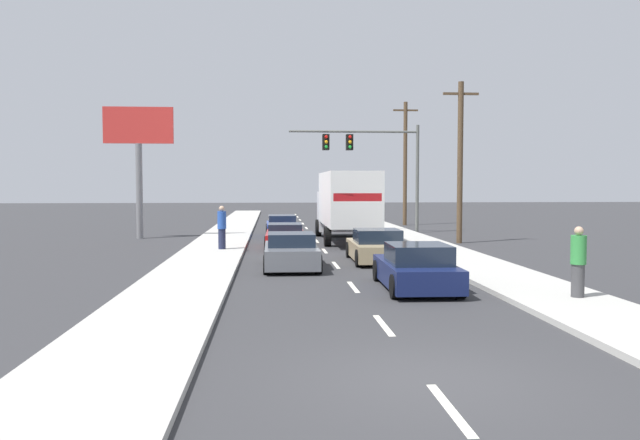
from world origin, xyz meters
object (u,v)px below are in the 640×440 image
at_px(roadside_billboard, 139,146).
at_px(car_navy, 416,269).
at_px(car_red, 285,236).
at_px(car_gray, 291,252).
at_px(utility_pole_far, 405,162).
at_px(pedestrian_near_corner, 578,262).
at_px(car_blue, 282,226).
at_px(utility_pole_mid, 460,160).
at_px(traffic_signal_mast, 364,151).
at_px(car_tan, 377,247).
at_px(box_truck, 346,202).
at_px(pedestrian_mid_block, 222,227).

bearing_deg(roadside_billboard, car_navy, -57.79).
distance_m(car_red, roadside_billboard, 10.52).
relative_size(car_gray, utility_pole_far, 0.46).
bearing_deg(pedestrian_near_corner, utility_pole_far, 86.20).
bearing_deg(car_blue, utility_pole_far, 46.10).
relative_size(car_navy, pedestrian_near_corner, 2.37).
bearing_deg(car_navy, roadside_billboard, 122.21).
bearing_deg(car_gray, utility_pole_mid, 45.94).
xyz_separation_m(traffic_signal_mast, roadside_billboard, (-12.84, -2.98, 0.10)).
relative_size(car_navy, traffic_signal_mast, 0.53).
distance_m(car_gray, car_tan, 3.70).
xyz_separation_m(car_tan, roadside_billboard, (-11.23, 11.52, 4.50)).
xyz_separation_m(car_gray, car_navy, (3.38, -4.78, 0.01)).
bearing_deg(car_tan, box_truck, 91.28).
height_order(car_tan, pedestrian_near_corner, pedestrian_near_corner).
relative_size(car_blue, roadside_billboard, 0.59).
relative_size(traffic_signal_mast, roadside_billboard, 1.11).
bearing_deg(car_tan, car_blue, 105.62).
distance_m(roadside_billboard, pedestrian_near_corner, 25.41).
distance_m(car_blue, pedestrian_near_corner, 22.10).
bearing_deg(pedestrian_near_corner, utility_pole_mid, 83.64).
height_order(car_navy, utility_pole_mid, utility_pole_mid).
bearing_deg(car_red, car_blue, 90.50).
distance_m(car_navy, traffic_signal_mast, 21.41).
relative_size(car_tan, traffic_signal_mast, 0.52).
distance_m(traffic_signal_mast, utility_pole_mid, 8.08).
bearing_deg(utility_pole_mid, pedestrian_near_corner, -96.36).
height_order(box_truck, car_navy, box_truck).
distance_m(car_tan, pedestrian_near_corner, 9.42).
relative_size(car_blue, traffic_signal_mast, 0.53).
distance_m(utility_pole_mid, pedestrian_near_corner, 16.52).
distance_m(utility_pole_mid, roadside_billboard, 17.18).
xyz_separation_m(car_navy, utility_pole_mid, (5.37, 13.83, 3.59)).
height_order(car_blue, car_navy, car_navy).
relative_size(traffic_signal_mast, pedestrian_mid_block, 4.21).
distance_m(car_blue, car_gray, 13.88).
relative_size(car_blue, pedestrian_near_corner, 2.39).
distance_m(box_truck, roadside_billboard, 11.82).
bearing_deg(roadside_billboard, car_tan, -45.73).
height_order(traffic_signal_mast, pedestrian_near_corner, traffic_signal_mast).
relative_size(traffic_signal_mast, pedestrian_near_corner, 4.49).
distance_m(car_red, car_tan, 7.06).
relative_size(utility_pole_mid, roadside_billboard, 1.13).
distance_m(car_blue, roadside_billboard, 9.03).
distance_m(pedestrian_near_corner, pedestrian_mid_block, 16.02).
bearing_deg(car_navy, box_truck, 90.97).
xyz_separation_m(traffic_signal_mast, pedestrian_mid_block, (-7.79, -10.52, -3.88)).
relative_size(utility_pole_mid, pedestrian_near_corner, 4.56).
bearing_deg(car_blue, pedestrian_near_corner, -71.35).
xyz_separation_m(car_navy, roadside_billboard, (-11.29, 17.92, 4.48)).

